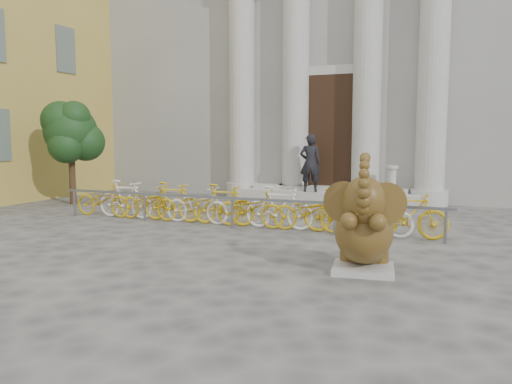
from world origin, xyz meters
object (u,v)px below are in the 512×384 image
at_px(bike_rack, 236,205).
at_px(pedestrian, 310,163).
at_px(tree, 71,133).
at_px(elephant_statue, 364,230).

bearing_deg(bike_rack, pedestrian, 84.95).
distance_m(tree, pedestrian, 7.66).
relative_size(bike_rack, pedestrian, 5.25).
distance_m(elephant_statue, pedestrian, 8.55).
height_order(elephant_statue, tree, tree).
xyz_separation_m(bike_rack, tree, (-6.43, 1.61, 1.77)).
bearing_deg(pedestrian, elephant_statue, 94.97).
relative_size(bike_rack, tree, 3.02).
xyz_separation_m(tree, pedestrian, (6.86, 3.27, -0.97)).
distance_m(elephant_statue, bike_rack, 4.71).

